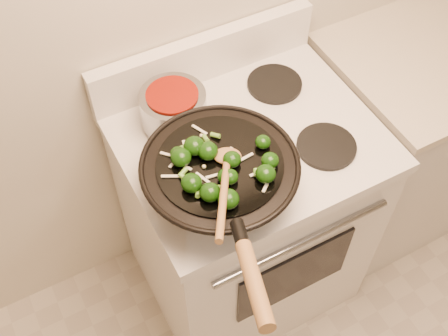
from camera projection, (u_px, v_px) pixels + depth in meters
stove at (245, 214)px, 2.07m from camera, size 0.78×0.67×1.08m
counter_unit at (423, 129)px, 2.34m from camera, size 0.89×0.62×0.91m
wok at (220, 178)px, 1.51m from camera, size 0.43×0.70×0.24m
stirfry at (218, 167)px, 1.43m from camera, size 0.31×0.30×0.05m
wooden_spoon at (225, 178)px, 1.40m from camera, size 0.22×0.31×0.10m
saucepan at (174, 108)px, 1.68m from camera, size 0.20×0.32×0.12m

